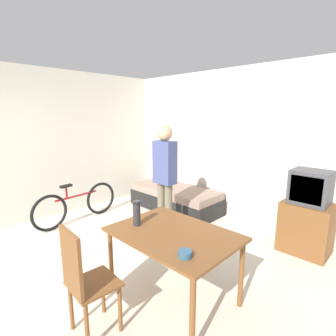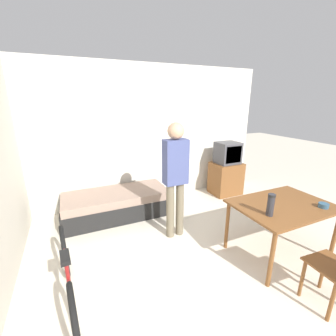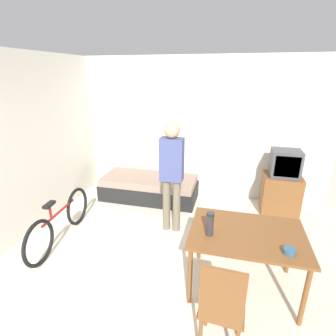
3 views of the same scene
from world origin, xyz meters
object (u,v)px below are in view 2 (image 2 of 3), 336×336
at_px(daybed, 117,204).
at_px(mate_bowl, 324,205).
at_px(bicycle, 69,278).
at_px(dining_table, 282,210).
at_px(tv, 226,171).
at_px(person_standing, 175,173).
at_px(thermos_flask, 271,204).

xyz_separation_m(daybed, mate_bowl, (2.16, -2.23, 0.54)).
distance_m(bicycle, mate_bowl, 3.07).
bearing_deg(bicycle, dining_table, -5.91).
bearing_deg(tv, bicycle, -152.25).
bearing_deg(mate_bowl, tv, 82.81).
height_order(dining_table, bicycle, dining_table).
height_order(dining_table, person_standing, person_standing).
bearing_deg(daybed, mate_bowl, -45.89).
bearing_deg(dining_table, mate_bowl, -35.24).
height_order(bicycle, thermos_flask, thermos_flask).
height_order(bicycle, mate_bowl, mate_bowl).
relative_size(daybed, dining_table, 1.51).
distance_m(daybed, dining_table, 2.68).
relative_size(tv, mate_bowl, 9.81).
xyz_separation_m(person_standing, thermos_flask, (0.68, -1.11, -0.14)).
bearing_deg(person_standing, daybed, 124.99).
bearing_deg(tv, dining_table, -108.46).
bearing_deg(person_standing, thermos_flask, -58.34).
xyz_separation_m(dining_table, bicycle, (-2.61, 0.27, -0.34)).
height_order(tv, dining_table, tv).
distance_m(dining_table, mate_bowl, 0.48).
bearing_deg(person_standing, bicycle, -155.32).
bearing_deg(person_standing, mate_bowl, -40.15).
bearing_deg(thermos_flask, person_standing, 121.66).
height_order(tv, bicycle, tv).
relative_size(person_standing, thermos_flask, 6.52).
distance_m(daybed, thermos_flask, 2.60).
bearing_deg(person_standing, tv, 30.28).
xyz_separation_m(bicycle, person_standing, (1.52, 0.70, 0.70)).
bearing_deg(daybed, tv, 0.73).
relative_size(bicycle, thermos_flask, 6.09).
xyz_separation_m(tv, thermos_flask, (-1.07, -2.13, 0.37)).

